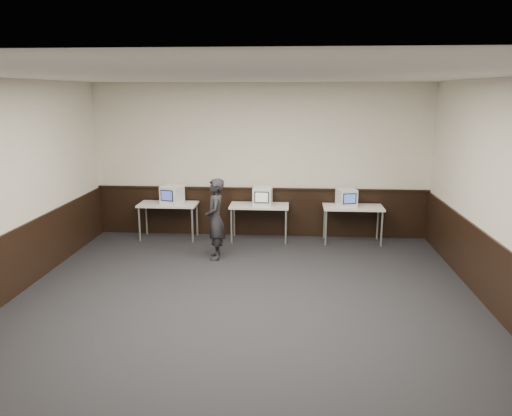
{
  "coord_description": "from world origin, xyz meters",
  "views": [
    {
      "loc": [
        0.66,
        -6.32,
        3.0
      ],
      "look_at": [
        0.08,
        1.6,
        1.15
      ],
      "focal_mm": 35.0,
      "sensor_mm": 36.0,
      "label": 1
    }
  ],
  "objects_px": {
    "desk_center": "(259,208)",
    "desk_right": "(353,210)",
    "emac_center": "(263,196)",
    "emac_right": "(347,198)",
    "emac_left": "(172,195)",
    "person": "(215,219)",
    "desk_left": "(168,207)"
  },
  "relations": [
    {
      "from": "desk_center",
      "to": "desk_right",
      "type": "relative_size",
      "value": 1.0
    },
    {
      "from": "emac_center",
      "to": "emac_right",
      "type": "distance_m",
      "value": 1.69
    },
    {
      "from": "desk_right",
      "to": "emac_right",
      "type": "height_order",
      "value": "emac_right"
    },
    {
      "from": "emac_center",
      "to": "emac_right",
      "type": "relative_size",
      "value": 0.95
    },
    {
      "from": "emac_left",
      "to": "desk_right",
      "type": "bearing_deg",
      "value": 18.4
    },
    {
      "from": "emac_center",
      "to": "person",
      "type": "relative_size",
      "value": 0.28
    },
    {
      "from": "desk_center",
      "to": "emac_center",
      "type": "xyz_separation_m",
      "value": [
        0.07,
        -0.05,
        0.26
      ]
    },
    {
      "from": "desk_right",
      "to": "person",
      "type": "relative_size",
      "value": 0.8
    },
    {
      "from": "desk_center",
      "to": "emac_center",
      "type": "height_order",
      "value": "emac_center"
    },
    {
      "from": "desk_left",
      "to": "person",
      "type": "height_order",
      "value": "person"
    },
    {
      "from": "emac_center",
      "to": "emac_right",
      "type": "xyz_separation_m",
      "value": [
        1.69,
        0.04,
        -0.01
      ]
    },
    {
      "from": "desk_left",
      "to": "person",
      "type": "distance_m",
      "value": 1.69
    },
    {
      "from": "desk_right",
      "to": "emac_center",
      "type": "distance_m",
      "value": 1.85
    },
    {
      "from": "emac_left",
      "to": "emac_right",
      "type": "xyz_separation_m",
      "value": [
        3.56,
        0.01,
        -0.01
      ]
    },
    {
      "from": "desk_right",
      "to": "person",
      "type": "distance_m",
      "value": 2.89
    },
    {
      "from": "desk_right",
      "to": "emac_center",
      "type": "bearing_deg",
      "value": -178.42
    },
    {
      "from": "desk_right",
      "to": "emac_right",
      "type": "relative_size",
      "value": 2.69
    },
    {
      "from": "desk_left",
      "to": "emac_right",
      "type": "bearing_deg",
      "value": -0.11
    },
    {
      "from": "desk_center",
      "to": "emac_right",
      "type": "height_order",
      "value": "emac_right"
    },
    {
      "from": "desk_right",
      "to": "desk_center",
      "type": "bearing_deg",
      "value": 180.0
    },
    {
      "from": "desk_right",
      "to": "emac_center",
      "type": "height_order",
      "value": "emac_center"
    },
    {
      "from": "desk_center",
      "to": "desk_right",
      "type": "distance_m",
      "value": 1.9
    },
    {
      "from": "emac_center",
      "to": "emac_left",
      "type": "bearing_deg",
      "value": -179.01
    },
    {
      "from": "desk_center",
      "to": "desk_right",
      "type": "bearing_deg",
      "value": 0.0
    },
    {
      "from": "emac_right",
      "to": "person",
      "type": "height_order",
      "value": "person"
    },
    {
      "from": "desk_right",
      "to": "desk_left",
      "type": "bearing_deg",
      "value": 180.0
    },
    {
      "from": "emac_left",
      "to": "person",
      "type": "xyz_separation_m",
      "value": [
        1.08,
        -1.19,
        -0.19
      ]
    },
    {
      "from": "emac_left",
      "to": "person",
      "type": "relative_size",
      "value": 0.33
    },
    {
      "from": "desk_center",
      "to": "desk_right",
      "type": "xyz_separation_m",
      "value": [
        1.9,
        0.0,
        0.0
      ]
    },
    {
      "from": "desk_center",
      "to": "desk_left",
      "type": "bearing_deg",
      "value": 180.0
    },
    {
      "from": "desk_left",
      "to": "desk_right",
      "type": "xyz_separation_m",
      "value": [
        3.8,
        0.0,
        0.0
      ]
    },
    {
      "from": "emac_left",
      "to": "emac_right",
      "type": "distance_m",
      "value": 3.56
    }
  ]
}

